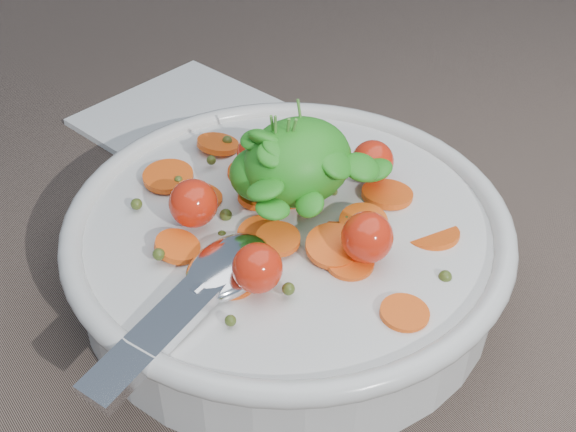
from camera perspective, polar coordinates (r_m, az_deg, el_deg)
ground at (r=0.54m, az=-0.37°, el=-4.80°), size 6.00×6.00×0.00m
bowl at (r=0.51m, az=-0.02°, el=-2.12°), size 0.33×0.31×0.13m
napkin at (r=0.73m, az=-8.53°, el=7.88°), size 0.19×0.18×0.01m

